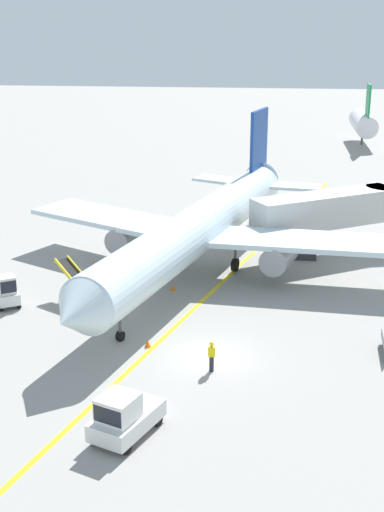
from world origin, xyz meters
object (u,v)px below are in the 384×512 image
Objects in this scene: airliner at (200,228)px; baggage_tug_near_wing at (7,292)px; ground_crew_marshaller at (212,355)px; safety_cone_wingtip_left at (110,277)px; pushback_tug at (124,416)px; safety_cone_nose_right at (173,288)px; belt_loader_forward_hold at (84,296)px; safety_cone_nose_left at (148,343)px; safety_cone_wingtip_right at (185,261)px; jet_bridge at (340,208)px.

airliner reaches higher than baggage_tug_near_wing.
ground_crew_marshaller is 15.11m from safety_cone_wingtip_left.
pushback_tug reaches higher than safety_cone_nose_right.
airliner is 7.67× the size of belt_loader_forward_hold.
ground_crew_marshaller is at bearing -57.24° from safety_cone_wingtip_left.
ground_crew_marshaller is 4.57m from safety_cone_nose_left.
pushback_tug is 7.24m from ground_crew_marshaller.
safety_cone_nose_right is at bearing -19.27° from safety_cone_wingtip_left.
belt_loader_forward_hold reaches higher than safety_cone_nose_right.
ground_crew_marshaller is 11.65m from safety_cone_nose_right.
pushback_tug reaches higher than safety_cone_wingtip_right.
safety_cone_wingtip_left is (-4.38, 10.24, 0.00)m from safety_cone_nose_left.
ground_crew_marshaller is (-8.21, -20.65, -2.63)m from jet_bridge.
ground_crew_marshaller is (8.75, -7.68, 0.13)m from belt_loader_forward_hold.
ground_crew_marshaller is at bearing -111.68° from jet_bridge.
airliner is 5.03m from safety_cone_nose_right.
safety_cone_nose_right is at bearing -111.95° from airliner.
safety_cone_nose_right is at bearing 33.12° from belt_loader_forward_hold.
safety_cone_wingtip_left is (0.58, 5.02, -0.56)m from belt_loader_forward_hold.
safety_cone_nose_right is at bearing 107.71° from ground_crew_marshaller.
belt_loader_forward_hold is at bearing 138.75° from ground_crew_marshaller.
belt_loader_forward_hold is 7.22m from safety_cone_nose_left.
safety_cone_nose_right is at bearing -91.63° from safety_cone_wingtip_right.
safety_cone_wingtip_right is (-0.06, 23.16, -0.77)m from pushback_tug.
belt_loader_forward_hold is (4.95, 0.28, -0.15)m from baggage_tug_near_wing.
safety_cone_nose_right is (5.21, 3.40, -0.56)m from belt_loader_forward_hold.
airliner is at bearing 68.05° from safety_cone_nose_right.
ground_crew_marshaller reaches higher than safety_cone_wingtip_right.
pushback_tug is 15.13m from belt_loader_forward_hold.
safety_cone_nose_right is (-0.22, 17.52, -0.77)m from pushback_tug.
safety_cone_wingtip_right is (4.79, 4.02, 0.00)m from safety_cone_wingtip_left.
airliner is 13.94m from baggage_tug_near_wing.
pushback_tug is at bearing -68.93° from belt_loader_forward_hold.
belt_loader_forward_hold is at bearing 133.57° from safety_cone_nose_left.
safety_cone_nose_left is 14.26m from safety_cone_wingtip_right.
safety_cone_nose_left and safety_cone_wingtip_left have the same top height.
safety_cone_wingtip_left is at bearing 43.78° from baggage_tug_near_wing.
jet_bridge is at bearing 31.18° from baggage_tug_near_wing.
safety_cone_wingtip_right is at bearing 90.16° from pushback_tug.
safety_cone_nose_right is (-11.75, -9.57, -3.32)m from jet_bridge.
safety_cone_wingtip_left is (-4.63, 1.62, 0.00)m from safety_cone_nose_right.
airliner is at bearing 82.05° from safety_cone_nose_left.
safety_cone_wingtip_left is at bearing -161.94° from airliner.
safety_cone_nose_left is at bearing -91.67° from safety_cone_wingtip_right.
safety_cone_wingtip_right is (-3.38, 16.72, -0.69)m from ground_crew_marshaller.
jet_bridge is 22.38m from ground_crew_marshaller.
pushback_tug is at bearing -89.27° from safety_cone_nose_right.
airliner is 7.15m from safety_cone_wingtip_left.
safety_cone_nose_left is 11.13m from safety_cone_wingtip_left.
jet_bridge reaches higher than safety_cone_nose_right.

